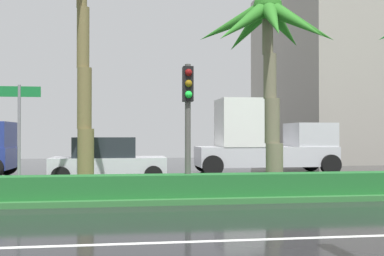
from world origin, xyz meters
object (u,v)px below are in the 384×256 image
(palm_tree_centre_right, at_px, (268,36))
(traffic_signal_median_right, at_px, (188,105))
(box_truck_following, at_px, (263,140))
(car_in_traffic_second, at_px, (107,161))
(street_name_sign, at_px, (19,125))

(palm_tree_centre_right, bearing_deg, traffic_signal_median_right, -152.26)
(traffic_signal_median_right, height_order, box_truck_following, traffic_signal_median_right)
(traffic_signal_median_right, xyz_separation_m, car_in_traffic_second, (-2.40, 5.32, -1.82))
(traffic_signal_median_right, bearing_deg, car_in_traffic_second, 114.26)
(palm_tree_centre_right, bearing_deg, box_truck_following, 74.55)
(car_in_traffic_second, distance_m, box_truck_following, 7.71)
(street_name_sign, relative_size, car_in_traffic_second, 0.70)
(traffic_signal_median_right, relative_size, car_in_traffic_second, 0.84)
(street_name_sign, height_order, car_in_traffic_second, street_name_sign)
(palm_tree_centre_right, relative_size, street_name_sign, 2.05)
(traffic_signal_median_right, distance_m, car_in_traffic_second, 6.11)
(palm_tree_centre_right, xyz_separation_m, traffic_signal_median_right, (-2.74, -1.44, -2.29))
(palm_tree_centre_right, bearing_deg, car_in_traffic_second, 143.00)
(traffic_signal_median_right, height_order, car_in_traffic_second, traffic_signal_median_right)
(palm_tree_centre_right, distance_m, box_truck_following, 7.93)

